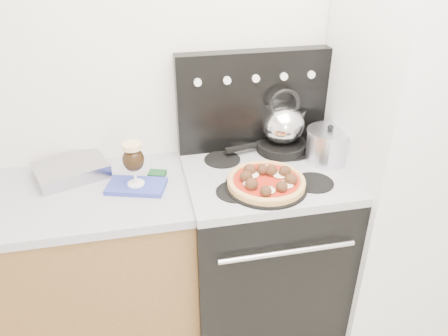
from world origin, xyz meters
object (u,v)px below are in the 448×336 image
object	(u,v)px
fridge	(403,154)
stock_pot	(328,146)
pizza_pan	(266,186)
stove_body	(262,250)
oven_mitt	(136,186)
tea_kettle	(283,121)
pizza	(266,180)
skillet	(281,146)
base_cabinet	(43,279)
beer_glass	(134,164)

from	to	relation	value
fridge	stock_pot	distance (m)	0.38
pizza_pan	stock_pot	distance (m)	0.41
stove_body	pizza_pan	world-z (taller)	pizza_pan
oven_mitt	tea_kettle	bearing A→B (deg)	13.86
pizza_pan	stock_pot	size ratio (longest dim) A/B	1.74
pizza	tea_kettle	size ratio (longest dim) A/B	1.45
skillet	fridge	bearing A→B (deg)	-20.86
stove_body	stock_pot	world-z (taller)	stock_pot
stove_body	stock_pot	xyz separation A→B (m)	(0.32, 0.04, 0.56)
fridge	stock_pot	bearing A→B (deg)	170.10
stock_pot	stove_body	bearing A→B (deg)	-172.86
base_cabinet	oven_mitt	world-z (taller)	oven_mitt
tea_kettle	fridge	bearing A→B (deg)	-40.70
skillet	pizza	bearing A→B (deg)	-118.90
beer_glass	pizza	xyz separation A→B (m)	(0.57, -0.14, -0.07)
beer_glass	stock_pot	world-z (taller)	beer_glass
fridge	stock_pot	size ratio (longest dim) A/B	8.97
pizza	stove_body	bearing A→B (deg)	73.38
pizza	stock_pot	size ratio (longest dim) A/B	1.63
pizza_pan	stock_pot	world-z (taller)	stock_pot
fridge	pizza_pan	size ratio (longest dim) A/B	5.17
base_cabinet	oven_mitt	distance (m)	0.69
base_cabinet	skillet	bearing A→B (deg)	7.50
pizza_pan	tea_kettle	distance (m)	0.40
skillet	oven_mitt	bearing A→B (deg)	-166.14
fridge	pizza_pan	bearing A→B (deg)	-171.46
base_cabinet	pizza_pan	world-z (taller)	pizza_pan
stove_body	fridge	bearing A→B (deg)	-2.05
stove_body	tea_kettle	bearing A→B (deg)	53.69
beer_glass	pizza_pan	world-z (taller)	beer_glass
base_cabinet	stove_body	distance (m)	1.11
oven_mitt	skillet	size ratio (longest dim) A/B	1.01
base_cabinet	stock_pot	bearing A→B (deg)	0.63
oven_mitt	beer_glass	size ratio (longest dim) A/B	1.24
beer_glass	pizza_pan	xyz separation A→B (m)	(0.57, -0.14, -0.10)
beer_glass	tea_kettle	distance (m)	0.77
fridge	pizza	bearing A→B (deg)	-171.46
tea_kettle	stock_pot	distance (m)	0.25
pizza	skillet	distance (m)	0.37
stock_pot	base_cabinet	bearing A→B (deg)	-179.37
stove_body	beer_glass	xyz separation A→B (m)	(-0.61, 0.00, 0.59)
stove_body	tea_kettle	size ratio (longest dim) A/B	3.69
beer_glass	stove_body	bearing A→B (deg)	-0.47
pizza	beer_glass	bearing A→B (deg)	165.99
pizza_pan	stock_pot	bearing A→B (deg)	25.86
fridge	beer_glass	bearing A→B (deg)	178.69
stove_body	skillet	size ratio (longest dim) A/B	3.45
beer_glass	skillet	world-z (taller)	beer_glass
pizza_pan	fridge	bearing A→B (deg)	8.54
stove_body	stock_pot	distance (m)	0.65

